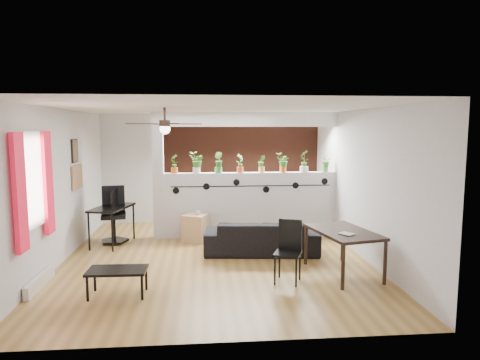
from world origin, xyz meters
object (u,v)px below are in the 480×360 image
object	(u,v)px
potted_plant_0	(174,163)
office_chair	(114,218)
cube_shelf	(195,228)
potted_plant_5	(283,162)
folding_chair	(289,245)
sofa	(261,237)
potted_plant_4	(262,163)
potted_plant_3	(240,163)
potted_plant_2	(218,162)
potted_plant_1	(196,162)
potted_plant_6	(304,160)
dining_table	(343,235)
computer_desk	(112,210)
coffee_table	(117,272)
ceiling_fan	(165,125)
cup	(198,212)
potted_plant_7	(325,163)

from	to	relation	value
potted_plant_0	office_chair	bearing A→B (deg)	-167.09
cube_shelf	office_chair	size ratio (longest dim) A/B	0.49
potted_plant_5	folding_chair	world-z (taller)	potted_plant_5
potted_plant_5	sofa	world-z (taller)	potted_plant_5
potted_plant_4	potted_plant_5	xyz separation A→B (m)	(0.45, -0.00, 0.02)
potted_plant_3	sofa	size ratio (longest dim) A/B	0.20
potted_plant_2	potted_plant_1	bearing A→B (deg)	180.00
potted_plant_6	folding_chair	world-z (taller)	potted_plant_6
folding_chair	potted_plant_2	bearing A→B (deg)	109.27
potted_plant_2	sofa	bearing A→B (deg)	-59.64
potted_plant_0	cube_shelf	bearing A→B (deg)	-39.23
sofa	dining_table	xyz separation A→B (m)	(1.11, -1.23, 0.33)
computer_desk	potted_plant_1	bearing A→B (deg)	14.71
dining_table	coffee_table	world-z (taller)	dining_table
potted_plant_1	cube_shelf	distance (m)	1.35
potted_plant_3	potted_plant_5	size ratio (longest dim) A/B	0.98
ceiling_fan	computer_desk	xyz separation A→B (m)	(-1.18, 1.37, -1.63)
potted_plant_6	sofa	distance (m)	2.11
cup	coffee_table	xyz separation A→B (m)	(-1.06, -2.74, -0.26)
office_chair	coffee_table	distance (m)	2.88
potted_plant_6	computer_desk	distance (m)	4.04
potted_plant_5	potted_plant_7	size ratio (longest dim) A/B	1.14
ceiling_fan	potted_plant_6	distance (m)	3.35
potted_plant_1	potted_plant_4	size ratio (longest dim) A/B	1.19
potted_plant_3	potted_plant_6	size ratio (longest dim) A/B	0.83
potted_plant_0	potted_plant_4	size ratio (longest dim) A/B	1.08
potted_plant_7	sofa	size ratio (longest dim) A/B	0.18
potted_plant_3	potted_plant_7	distance (m)	1.81
folding_chair	potted_plant_5	bearing A→B (deg)	81.44
potted_plant_3	potted_plant_5	xyz separation A→B (m)	(0.90, 0.00, 0.00)
potted_plant_1	coffee_table	bearing A→B (deg)	-108.66
office_chair	potted_plant_1	bearing A→B (deg)	9.45
dining_table	potted_plant_1	bearing A→B (deg)	132.74
cube_shelf	dining_table	xyz separation A→B (m)	(2.33, -2.15, 0.35)
potted_plant_7	office_chair	bearing A→B (deg)	-176.40
potted_plant_4	cup	bearing A→B (deg)	-165.76
potted_plant_5	ceiling_fan	bearing A→B (deg)	-141.67
ceiling_fan	potted_plant_4	distance (m)	2.68
potted_plant_5	potted_plant_0	bearing A→B (deg)	180.00
sofa	dining_table	size ratio (longest dim) A/B	1.39
potted_plant_0	potted_plant_2	distance (m)	0.90
potted_plant_5	sofa	xyz separation A→B (m)	(-0.62, -1.25, -1.28)
potted_plant_4	computer_desk	distance (m)	3.15
office_chair	folding_chair	size ratio (longest dim) A/B	1.20
potted_plant_0	cube_shelf	size ratio (longest dim) A/B	0.73
potted_plant_3	cup	world-z (taller)	potted_plant_3
potted_plant_3	cube_shelf	world-z (taller)	potted_plant_3
folding_chair	potted_plant_7	bearing A→B (deg)	64.18
potted_plant_1	potted_plant_3	distance (m)	0.90
potted_plant_3	ceiling_fan	bearing A→B (deg)	-127.36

